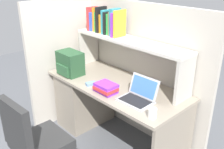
# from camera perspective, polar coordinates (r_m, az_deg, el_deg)

# --- Properties ---
(ground_plane) EXTENTS (8.00, 8.00, 0.00)m
(ground_plane) POSITION_cam_1_polar(r_m,az_deg,el_deg) (3.14, 0.69, -14.19)
(ground_plane) COLOR #595B60
(desk) EXTENTS (1.60, 0.70, 0.73)m
(desk) POSITION_cam_1_polar(r_m,az_deg,el_deg) (3.16, -4.18, -5.17)
(desk) COLOR gray
(desk) RESTS_ON ground_plane
(cubicle_partition_rear) EXTENTS (1.84, 0.05, 1.55)m
(cubicle_partition_rear) POSITION_cam_1_polar(r_m,az_deg,el_deg) (2.99, 6.02, 0.89)
(cubicle_partition_rear) COLOR #BCB5A8
(cubicle_partition_rear) RESTS_ON ground_plane
(cubicle_partition_left) EXTENTS (0.05, 1.06, 1.55)m
(cubicle_partition_left) POSITION_cam_1_polar(r_m,az_deg,el_deg) (3.33, -10.06, 3.00)
(cubicle_partition_left) COLOR #BCB5A8
(cubicle_partition_left) RESTS_ON ground_plane
(overhead_hutch) EXTENTS (1.44, 0.28, 0.45)m
(overhead_hutch) POSITION_cam_1_polar(r_m,az_deg,el_deg) (2.76, 3.81, 5.83)
(overhead_hutch) COLOR #BCB7AC
(overhead_hutch) RESTS_ON desk
(reference_books_on_shelf) EXTENTS (0.49, 0.19, 0.29)m
(reference_books_on_shelf) POSITION_cam_1_polar(r_m,az_deg,el_deg) (2.96, -1.37, 11.63)
(reference_books_on_shelf) COLOR red
(reference_books_on_shelf) RESTS_ON overhead_hutch
(laptop) EXTENTS (0.32, 0.27, 0.22)m
(laptop) POSITION_cam_1_polar(r_m,az_deg,el_deg) (2.41, 5.92, -4.73)
(laptop) COLOR #B7BABF
(laptop) RESTS_ON desk
(backpack) EXTENTS (0.30, 0.23, 0.27)m
(backpack) POSITION_cam_1_polar(r_m,az_deg,el_deg) (2.99, -9.34, 2.45)
(backpack) COLOR #264C2D
(backpack) RESTS_ON desk
(computer_mouse) EXTENTS (0.09, 0.12, 0.03)m
(computer_mouse) POSITION_cam_1_polar(r_m,az_deg,el_deg) (2.72, -4.70, -2.07)
(computer_mouse) COLOR #7299C6
(computer_mouse) RESTS_ON desk
(paper_cup) EXTENTS (0.08, 0.08, 0.08)m
(paper_cup) POSITION_cam_1_polar(r_m,az_deg,el_deg) (2.17, 8.96, -8.44)
(paper_cup) COLOR white
(paper_cup) RESTS_ON desk
(desk_book_stack) EXTENTS (0.24, 0.17, 0.10)m
(desk_book_stack) POSITION_cam_1_polar(r_m,az_deg,el_deg) (2.55, -1.41, -3.01)
(desk_book_stack) COLOR purple
(desk_book_stack) RESTS_ON desk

